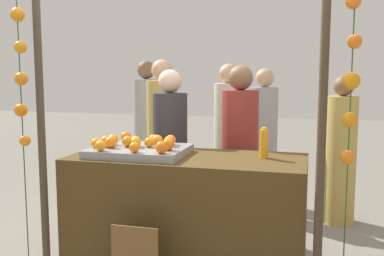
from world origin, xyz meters
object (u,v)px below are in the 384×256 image
Objects in this scene: orange_1 at (161,147)px; vendor_left at (170,161)px; orange_0 at (113,140)px; juice_bottle at (264,144)px; vendor_right at (240,163)px; stall_counter at (187,215)px.

vendor_left reaches higher than orange_1.
juice_bottle is at bearing 3.27° from orange_0.
orange_1 is 1.00m from vendor_left.
orange_1 is at bearing -153.99° from juice_bottle.
orange_1 is at bearing -28.32° from orange_0.
vendor_right is (0.65, 0.01, 0.02)m from vendor_left.
vendor_right reaches higher than orange_1.
orange_0 is at bearing -143.88° from vendor_right.
vendor_left is (-0.35, 0.67, 0.28)m from stall_counter.
vendor_left reaches higher than stall_counter.
orange_0 is 1.20m from juice_bottle.
orange_1 is 1.06m from vendor_right.
vendor_left reaches higher than juice_bottle.
orange_1 is 0.77m from juice_bottle.
stall_counter is 1.10× the size of vendor_right.
orange_0 is 0.05× the size of vendor_right.
orange_1 is 0.39× the size of juice_bottle.
orange_1 is 0.06× the size of vendor_left.
vendor_left is at bearing 117.44° from stall_counter.
stall_counter is at bearing -1.44° from orange_0.
orange_1 is (0.50, -0.27, 0.00)m from orange_0.
vendor_left is at bearing 147.45° from juice_bottle.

